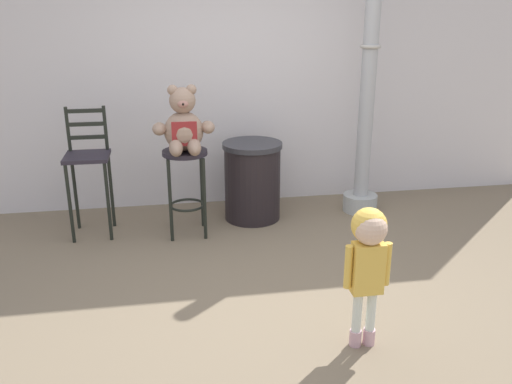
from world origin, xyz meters
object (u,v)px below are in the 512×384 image
Objects in this scene: bar_chair_empty at (88,164)px; child_walking at (368,249)px; lamppost at (367,101)px; trash_bin at (252,181)px; teddy_bear at (184,127)px; bar_stool_with_teddy at (186,175)px.

child_walking is at bearing -48.32° from bar_chair_empty.
child_walking is 0.32× the size of lamppost.
trash_bin is (-0.35, 2.26, -0.28)m from child_walking.
teddy_bear is 0.20× the size of lamppost.
trash_bin is (0.67, 0.28, -0.19)m from bar_stool_with_teddy.
lamppost reaches higher than trash_bin.
teddy_bear is 2.23m from child_walking.
bar_stool_with_teddy is 2.22m from child_walking.
lamppost is at bearing 9.98° from teddy_bear.
bar_stool_with_teddy is at bearing -10.11° from bar_chair_empty.
trash_bin is 1.39m from lamppost.
teddy_bear is 0.98m from trash_bin.
lamppost is at bearing 2.88° from bar_chair_empty.
trash_bin is 0.27× the size of lamppost.
teddy_bear is at bearing -11.86° from bar_chair_empty.
lamppost reaches higher than bar_chair_empty.
teddy_bear is at bearing -90.00° from bar_stool_with_teddy.
lamppost is (1.83, 0.32, 0.13)m from teddy_bear.
child_walking reaches higher than bar_stool_with_teddy.
teddy_bear reaches higher than trash_bin.
bar_chair_empty reaches higher than child_walking.
child_walking is (1.02, -1.95, -0.36)m from teddy_bear.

